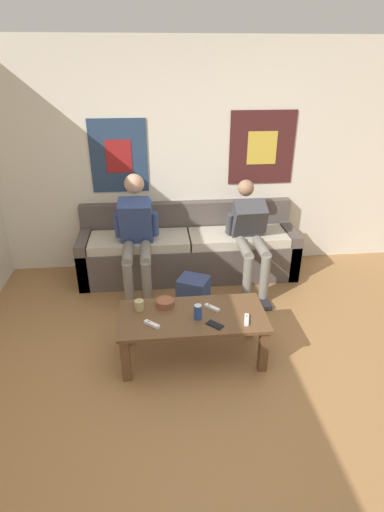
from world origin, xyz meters
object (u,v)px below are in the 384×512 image
game_controller_near_left (247,320)px  cell_phone (215,325)px  game_controller_near_right (152,324)px  game_controller_far_center (212,308)px  person_seated_adult (136,233)px  coffee_table (193,322)px  pillar_candle (139,305)px  person_seated_teen (250,233)px  backpack (193,295)px  couch (189,251)px  drink_can_blue (198,312)px  ceramic_bowl (165,302)px

game_controller_near_left → cell_phone: game_controller_near_left is taller
game_controller_near_right → game_controller_far_center: 0.54m
game_controller_near_right → person_seated_adult: bearing=96.3°
coffee_table → game_controller_near_left: size_ratio=8.23×
pillar_candle → game_controller_near_left: size_ratio=0.67×
person_seated_teen → cell_phone: bearing=-113.4°
game_controller_near_right → backpack: bearing=63.2°
couch → person_seated_adult: size_ratio=1.98×
cell_phone → person_seated_adult: bearing=115.8°
coffee_table → drink_can_blue: drink_can_blue is taller
coffee_table → backpack: 0.73m
drink_can_blue → game_controller_near_left: 0.40m
coffee_table → backpack: coffee_table is taller
cell_phone → coffee_table: bearing=134.7°
drink_can_blue → game_controller_near_right: (-0.37, -0.06, -0.05)m
pillar_candle → coffee_table: bearing=-15.3°
coffee_table → cell_phone: bearing=-45.3°
backpack → pillar_candle: pillar_candle is taller
coffee_table → ceramic_bowl: size_ratio=7.62×
couch → game_controller_far_center: (0.07, -1.41, 0.14)m
couch → person_seated_teen: bearing=-26.2°
drink_can_blue → game_controller_far_center: bearing=42.1°
couch → game_controller_near_right: (-0.44, -1.60, 0.14)m
couch → coffee_table: 1.49m
couch → game_controller_near_right: 1.66m
couch → drink_can_blue: size_ratio=20.06×
couch → pillar_candle: bearing=-111.6°
ceramic_bowl → cell_phone: bearing=-40.0°
person_seated_teen → game_controller_near_right: (-1.08, -1.29, -0.20)m
coffee_table → person_seated_teen: (0.74, 1.17, 0.28)m
drink_can_blue → game_controller_far_center: size_ratio=0.97×
drink_can_blue → game_controller_near_left: drink_can_blue is taller
game_controller_far_center → drink_can_blue: bearing=-137.9°
backpack → cell_phone: (0.09, -0.86, 0.26)m
person_seated_teen → game_controller_near_left: person_seated_teen is taller
backpack → game_controller_near_right: game_controller_near_right is taller
coffee_table → person_seated_adult: person_seated_adult is taller
person_seated_teen → ceramic_bowl: 1.41m
drink_can_blue → game_controller_near_right: drink_can_blue is taller
backpack → ceramic_bowl: ceramic_bowl is taller
game_controller_near_left → game_controller_far_center: (-0.25, 0.20, 0.00)m
couch → ceramic_bowl: bearing=-103.7°
couch → drink_can_blue: couch is taller
ceramic_bowl → game_controller_near_left: size_ratio=1.08×
person_seated_teen → drink_can_blue: bearing=-119.8°
pillar_candle → person_seated_teen: bearing=41.8°
person_seated_teen → game_controller_near_left: 1.35m
couch → coffee_table: (-0.10, -1.48, 0.05)m
person_seated_adult → person_seated_teen: (1.21, 0.02, -0.06)m
game_controller_near_right → game_controller_far_center: size_ratio=1.03×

